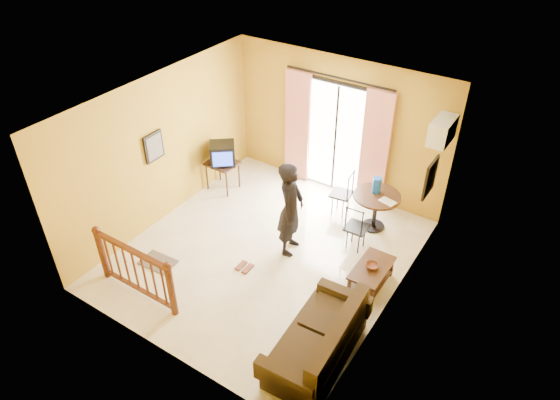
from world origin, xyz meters
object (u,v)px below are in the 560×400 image
Objects in this scene: standing_person at (291,209)px; television at (222,154)px; sofa at (320,343)px; coffee_table at (371,273)px; dining_table at (376,202)px.

television is at bearing 53.25° from standing_person.
television is 0.36× the size of sofa.
television reaches higher than coffee_table.
sofa is at bearing -152.39° from standing_person.
television is at bearing 165.89° from coffee_table.
sofa is (3.72, -2.62, -0.51)m from television.
television is at bearing -170.88° from dining_table.
dining_table is at bearing -49.51° from standing_person.
standing_person reaches higher than sofa.
coffee_table is at bearing -106.30° from standing_person.
sofa is at bearing -79.20° from dining_table.
television is 3.18m from dining_table.
standing_person is (-1.56, 0.05, 0.61)m from coffee_table.
coffee_table is at bearing 87.13° from sofa.
standing_person is at bearing -125.07° from dining_table.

